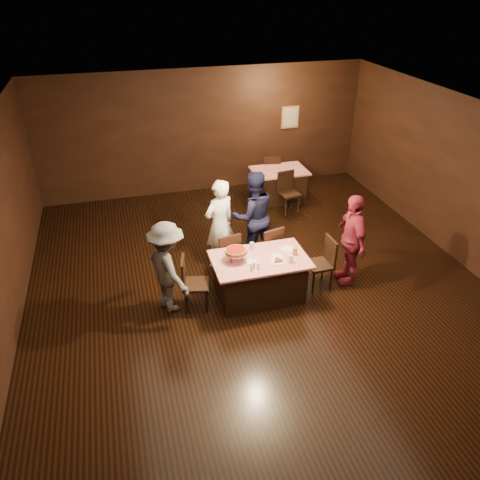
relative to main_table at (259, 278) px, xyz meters
name	(u,v)px	position (x,y,z in m)	size (l,w,h in m)	color
room	(272,189)	(0.08, -0.26, 1.75)	(10.00, 10.04, 3.02)	black
main_table	(259,278)	(0.00, 0.00, 0.00)	(1.60, 1.00, 0.77)	red
back_table	(279,185)	(1.64, 3.62, 0.00)	(1.30, 0.90, 0.77)	red
chair_far_left	(226,254)	(-0.40, 0.75, 0.09)	(0.42, 0.42, 0.95)	black
chair_far_right	(268,248)	(0.40, 0.75, 0.09)	(0.42, 0.42, 0.95)	black
chair_end_left	(196,283)	(-1.10, 0.00, 0.09)	(0.42, 0.42, 0.95)	black
chair_end_right	(319,264)	(1.10, 0.00, 0.09)	(0.42, 0.42, 0.95)	black
chair_back_near	(289,193)	(1.64, 2.92, 0.09)	(0.42, 0.42, 0.95)	black
chair_back_far	(271,172)	(1.64, 4.22, 0.09)	(0.42, 0.42, 0.95)	black
diner_white_jacket	(220,224)	(-0.41, 1.16, 0.49)	(0.64, 0.42, 1.75)	white
diner_navy_hoodie	(253,216)	(0.27, 1.28, 0.51)	(0.87, 0.68, 1.79)	black
diner_grey_knit	(168,268)	(-1.52, 0.09, 0.41)	(1.03, 0.59, 1.60)	#5E5E63
diner_red_shirt	(351,239)	(1.69, 0.05, 0.46)	(1.00, 0.41, 1.70)	#9F273E
pizza_stand	(236,251)	(-0.40, 0.05, 0.57)	(0.38, 0.38, 0.22)	black
plate_with_slice	(278,261)	(0.25, -0.18, 0.41)	(0.25, 0.25, 0.06)	white
plate_empty	(288,249)	(0.55, 0.15, 0.39)	(0.25, 0.25, 0.01)	white
glass_front_right	(291,259)	(0.45, -0.25, 0.46)	(0.08, 0.08, 0.14)	silver
glass_amber	(295,251)	(0.60, -0.05, 0.46)	(0.08, 0.08, 0.14)	#BF7F26
glass_back	(252,246)	(-0.05, 0.30, 0.46)	(0.08, 0.08, 0.14)	silver
condiments	(255,267)	(-0.18, -0.28, 0.43)	(0.17, 0.10, 0.09)	silver
napkin_center	(277,256)	(0.30, 0.00, 0.39)	(0.16, 0.16, 0.01)	white
napkin_left	(252,261)	(-0.15, -0.05, 0.39)	(0.16, 0.16, 0.01)	white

